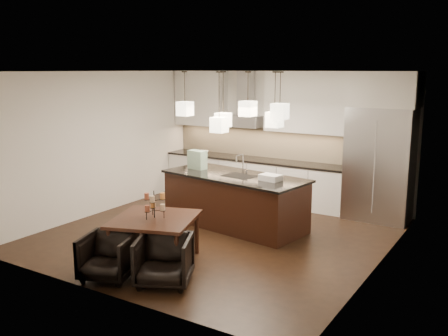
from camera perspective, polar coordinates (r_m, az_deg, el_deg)
The scene contains 37 objects.
floor at distance 8.79m, azimuth -0.69°, elevation -7.65°, with size 5.50×5.50×0.02m, color black.
ceiling at distance 8.32m, azimuth -0.74°, elevation 11.05°, with size 5.50×5.50×0.02m, color white.
wall_back at distance 10.84m, azimuth 7.17°, elevation 3.54°, with size 5.50×0.02×2.80m, color silver.
wall_front at distance 6.34m, azimuth -14.28°, elevation -2.21°, with size 5.50×0.02×2.80m, color silver.
wall_left at distance 10.18m, azimuth -13.94°, elevation 2.79°, with size 0.02×5.50×2.80m, color silver.
wall_right at distance 7.36m, azimuth 17.71°, elevation -0.56°, with size 0.02×5.50×2.80m, color silver.
refrigerator at distance 9.85m, azimuth 17.34°, elevation 0.41°, with size 1.20×0.72×2.15m, color #B7B7BA.
fridge_panel at distance 9.69m, azimuth 17.83°, elevation 8.57°, with size 1.26×0.72×0.65m, color silver.
lower_cabinets at distance 11.00m, azimuth 3.37°, elevation -1.37°, with size 4.21×0.62×0.88m, color silver.
countertop at distance 10.91m, azimuth 3.40°, elevation 0.99°, with size 4.21×0.66×0.04m, color black.
backsplash at distance 11.11m, azimuth 4.16°, elevation 2.92°, with size 4.21×0.02×0.63m, color beige.
upper_cab_left at distance 11.64m, azimuth -2.66°, elevation 7.97°, with size 1.25×0.35×1.25m, color silver.
upper_cab_right at distance 10.38m, azimuth 9.63°, elevation 7.42°, with size 1.86×0.35×1.25m, color silver.
hood_canopy at distance 10.98m, azimuth 2.19°, elevation 5.39°, with size 0.90×0.52×0.24m, color #B7B7BA.
hood_chimney at distance 11.03m, azimuth 2.50°, elevation 8.54°, with size 0.30×0.28×0.96m, color #B7B7BA.
fruit_bowl at distance 11.53m, azimuth -2.49°, elevation 1.82°, with size 0.26×0.26×0.06m, color silver.
island_body at distance 9.13m, azimuth 1.24°, elevation -3.86°, with size 2.60×1.04×0.92m, color black.
island_top at distance 9.02m, azimuth 1.25°, elevation -0.93°, with size 2.68×1.12×0.04m, color black.
faucet at distance 8.99m, azimuth 2.19°, elevation 0.45°, with size 0.10×0.25×0.40m, color silver, non-canonical shape.
tote_bag at distance 9.56m, azimuth -3.08°, elevation 0.96°, with size 0.35×0.19×0.35m, color #205E2D.
food_container at distance 8.59m, azimuth 5.34°, elevation -1.09°, with size 0.35×0.25×0.10m, color silver.
dining_table at distance 7.54m, azimuth -7.88°, elevation -8.15°, with size 1.16×1.16×0.69m, color black, non-canonical shape.
candelabra at distance 7.38m, azimuth -7.99°, elevation -4.11°, with size 0.33×0.33×0.41m, color black, non-canonical shape.
candle_a at distance 7.34m, azimuth -7.03°, elevation -4.47°, with size 0.07×0.07×0.09m, color #D5B18A.
candle_b at distance 7.51m, azimuth -8.15°, elevation -4.15°, with size 0.07×0.07×0.09m, color #E38D41.
candle_c at distance 7.31m, azimuth -8.76°, elevation -4.60°, with size 0.07×0.07×0.09m, color brown.
candle_d at distance 7.39m, azimuth -7.05°, elevation -3.19°, with size 0.07×0.07×0.09m, color #E38D41.
candle_e at distance 7.41m, azimuth -8.83°, elevation -3.20°, with size 0.07×0.07×0.09m, color brown.
candle_f at distance 7.23m, azimuth -8.21°, elevation -3.53°, with size 0.07×0.07×0.09m, color #D5B18A.
armchair_left at distance 7.11m, azimuth -13.09°, elevation -9.83°, with size 0.67×0.69×0.63m, color black.
armchair_right at distance 6.81m, azimuth -6.88°, elevation -10.43°, with size 0.71×0.73×0.66m, color black.
pendant_a at distance 9.28m, azimuth -4.49°, elevation 6.77°, with size 0.24×0.24×0.26m, color beige.
pendant_b at distance 9.28m, azimuth -0.10°, elevation 5.51°, with size 0.24×0.24×0.26m, color beige.
pendant_c at distance 8.61m, azimuth 2.74°, elevation 6.79°, with size 0.24×0.24×0.26m, color beige.
pendant_d at distance 8.49m, azimuth 5.80°, elevation 5.52°, with size 0.24×0.24×0.26m, color beige.
pendant_e at distance 8.31m, azimuth 6.39°, elevation 6.45°, with size 0.24×0.24×0.26m, color beige.
pendant_f at distance 8.53m, azimuth -0.56°, elevation 4.96°, with size 0.24×0.24×0.26m, color beige.
Camera 1 is at (4.48, -7.01, 2.84)m, focal length 40.00 mm.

